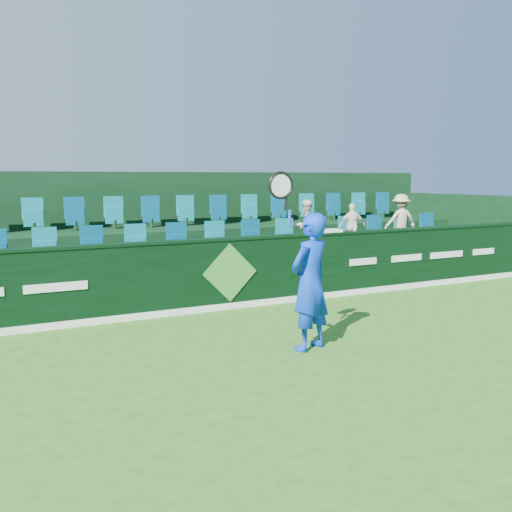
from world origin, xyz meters
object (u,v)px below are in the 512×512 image
spectator_left (306,226)px  towel (331,231)px  tennis_player (310,281)px  drinks_bottle (355,226)px  spectator_right (401,220)px  spectator_middle (352,226)px

spectator_left → towel: size_ratio=2.83×
tennis_player → drinks_bottle: size_ratio=13.66×
spectator_left → towel: 1.12m
spectator_left → spectator_right: 2.74m
spectator_right → tennis_player: bearing=48.9°
spectator_right → towel: spectator_right is taller
towel → drinks_bottle: bearing=0.0°
tennis_player → towel: bearing=50.9°
towel → spectator_right: bearing=21.5°
spectator_right → towel: 3.05m
spectator_middle → drinks_bottle: bearing=75.8°
spectator_left → spectator_middle: bearing=161.6°
towel → tennis_player: bearing=-129.1°
spectator_middle → spectator_right: 1.46m
spectator_left → spectator_middle: size_ratio=1.10×
spectator_middle → towel: bearing=59.3°
tennis_player → towel: (2.37, 2.91, 0.38)m
spectator_left → spectator_middle: 1.29m
spectator_left → drinks_bottle: 1.23m
spectator_left → spectator_right: size_ratio=0.93×
spectator_left → spectator_right: bearing=161.6°
drinks_bottle → towel: bearing=180.0°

